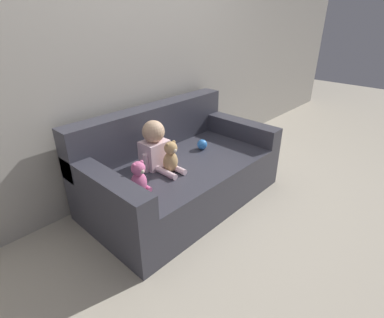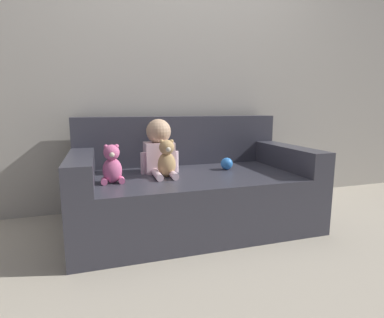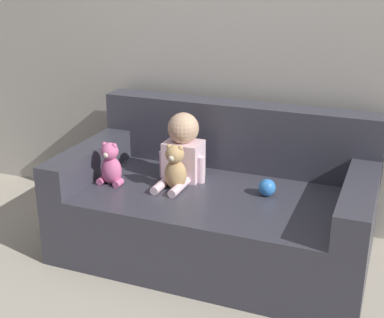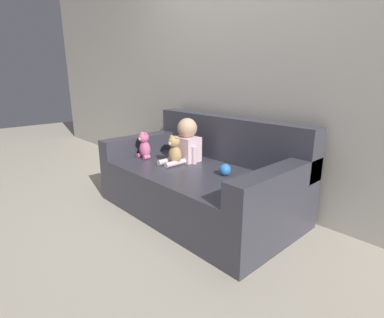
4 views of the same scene
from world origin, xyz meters
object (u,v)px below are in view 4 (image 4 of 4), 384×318
(person_baby, at_px, (186,142))
(toy_ball, at_px, (225,170))
(teddy_bear_brown, at_px, (175,150))
(couch, at_px, (202,180))
(plush_toy_side, at_px, (144,146))

(person_baby, bearing_deg, toy_ball, -5.74)
(teddy_bear_brown, distance_m, toy_ball, 0.51)
(couch, xyz_separation_m, plush_toy_side, (-0.57, -0.20, 0.24))
(couch, relative_size, toy_ball, 18.19)
(couch, bearing_deg, toy_ball, -6.28)
(person_baby, bearing_deg, plush_toy_side, -147.31)
(person_baby, distance_m, teddy_bear_brown, 0.16)
(plush_toy_side, xyz_separation_m, toy_ball, (0.86, 0.17, -0.07))
(person_baby, relative_size, plush_toy_side, 1.58)
(teddy_bear_brown, bearing_deg, couch, 32.59)
(couch, bearing_deg, teddy_bear_brown, -147.41)
(teddy_bear_brown, bearing_deg, person_baby, 97.70)
(toy_ball, bearing_deg, teddy_bear_brown, -168.26)
(person_baby, bearing_deg, teddy_bear_brown, -82.30)
(couch, relative_size, person_baby, 4.31)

